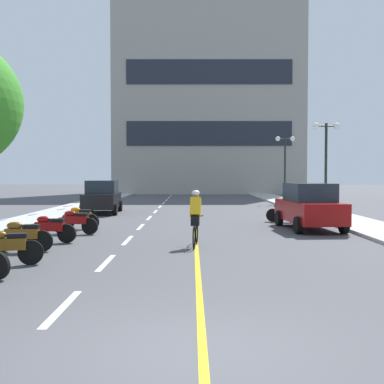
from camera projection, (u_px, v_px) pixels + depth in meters
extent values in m
plane|color=#47474C|center=(191.00, 213.00, 26.86)|extent=(140.00, 140.00, 0.00)
cube|color=#A8A8A3|center=(75.00, 208.00, 29.87)|extent=(2.40, 72.00, 0.12)
cube|color=#A8A8A3|center=(308.00, 208.00, 29.83)|extent=(2.40, 72.00, 0.12)
cube|color=silver|center=(64.00, 308.00, 7.88)|extent=(0.14, 2.20, 0.01)
cube|color=silver|center=(107.00, 263.00, 11.87)|extent=(0.14, 2.20, 0.01)
cube|color=silver|center=(129.00, 240.00, 15.87)|extent=(0.14, 2.20, 0.01)
cube|color=silver|center=(142.00, 227.00, 19.87)|extent=(0.14, 2.20, 0.01)
cube|color=silver|center=(151.00, 218.00, 23.87)|extent=(0.14, 2.20, 0.01)
cube|color=silver|center=(157.00, 212.00, 27.86)|extent=(0.14, 2.20, 0.01)
cube|color=silver|center=(161.00, 207.00, 31.86)|extent=(0.14, 2.20, 0.01)
cube|color=silver|center=(165.00, 203.00, 35.86)|extent=(0.14, 2.20, 0.01)
cube|color=silver|center=(168.00, 200.00, 39.85)|extent=(0.14, 2.20, 0.01)
cube|color=silver|center=(170.00, 198.00, 43.85)|extent=(0.14, 2.20, 0.01)
cube|color=silver|center=(172.00, 196.00, 47.85)|extent=(0.14, 2.20, 0.01)
cube|color=silver|center=(174.00, 194.00, 51.85)|extent=(0.14, 2.20, 0.01)
cube|color=gold|center=(196.00, 209.00, 29.85)|extent=(0.12, 66.00, 0.01)
cube|color=#9E998E|center=(209.00, 99.00, 54.83)|extent=(20.65, 8.82, 21.38)
cube|color=#1E232D|center=(211.00, 133.00, 50.54)|extent=(17.34, 0.10, 2.57)
cube|color=#1E232D|center=(211.00, 72.00, 50.30)|extent=(17.34, 0.10, 2.57)
cylinder|color=black|center=(327.00, 168.00, 25.60)|extent=(0.14, 0.14, 4.75)
cylinder|color=black|center=(328.00, 126.00, 25.52)|extent=(1.10, 0.08, 0.08)
sphere|color=white|center=(317.00, 126.00, 25.52)|extent=(0.36, 0.36, 0.36)
sphere|color=white|center=(338.00, 126.00, 25.52)|extent=(0.36, 0.36, 0.36)
cylinder|color=black|center=(286.00, 169.00, 36.17)|extent=(0.14, 0.14, 4.84)
cylinder|color=black|center=(287.00, 139.00, 36.08)|extent=(1.10, 0.08, 0.08)
sphere|color=white|center=(279.00, 139.00, 36.08)|extent=(0.36, 0.36, 0.36)
sphere|color=white|center=(294.00, 139.00, 36.08)|extent=(0.36, 0.36, 0.36)
cylinder|color=black|center=(280.00, 218.00, 20.29)|extent=(0.26, 0.65, 0.64)
cylinder|color=black|center=(320.00, 218.00, 20.40)|extent=(0.26, 0.65, 0.64)
cylinder|color=black|center=(300.00, 225.00, 17.50)|extent=(0.26, 0.65, 0.64)
cylinder|color=black|center=(345.00, 225.00, 17.61)|extent=(0.26, 0.65, 0.64)
cube|color=maroon|center=(311.00, 211.00, 18.93)|extent=(1.99, 4.31, 0.80)
cube|color=#1E2833|center=(311.00, 192.00, 18.90)|extent=(1.71, 2.30, 0.70)
cylinder|color=black|center=(92.00, 206.00, 28.06)|extent=(0.25, 0.65, 0.64)
cylinder|color=black|center=(122.00, 206.00, 28.14)|extent=(0.25, 0.65, 0.64)
cylinder|color=black|center=(84.00, 209.00, 25.27)|extent=(0.25, 0.65, 0.64)
cylinder|color=black|center=(116.00, 209.00, 25.35)|extent=(0.25, 0.65, 0.64)
cube|color=black|center=(104.00, 200.00, 26.69)|extent=(1.91, 4.28, 0.80)
cube|color=#1E2833|center=(104.00, 187.00, 26.66)|extent=(1.67, 2.28, 0.70)
cylinder|color=black|center=(32.00, 252.00, 11.59)|extent=(0.61, 0.24, 0.60)
cube|color=brown|center=(8.00, 244.00, 11.45)|extent=(0.94, 0.48, 0.28)
cube|color=black|center=(19.00, 235.00, 11.50)|extent=(0.48, 0.34, 0.10)
cylinder|color=black|center=(4.00, 241.00, 13.47)|extent=(0.60, 0.13, 0.60)
cylinder|color=black|center=(44.00, 241.00, 13.52)|extent=(0.60, 0.13, 0.60)
cube|color=brown|center=(24.00, 233.00, 13.49)|extent=(0.91, 0.32, 0.28)
ellipsoid|color=brown|center=(16.00, 226.00, 13.47)|extent=(0.45, 0.26, 0.22)
cube|color=black|center=(33.00, 226.00, 13.49)|extent=(0.45, 0.26, 0.10)
cylinder|color=silver|center=(4.00, 220.00, 13.45)|extent=(0.06, 0.60, 0.03)
cylinder|color=black|center=(35.00, 233.00, 15.33)|extent=(0.61, 0.15, 0.60)
cylinder|color=black|center=(68.00, 234.00, 15.23)|extent=(0.61, 0.15, 0.60)
cube|color=maroon|center=(51.00, 226.00, 15.27)|extent=(0.92, 0.36, 0.28)
ellipsoid|color=maroon|center=(45.00, 219.00, 15.28)|extent=(0.46, 0.28, 0.22)
cube|color=black|center=(59.00, 220.00, 15.24)|extent=(0.46, 0.28, 0.10)
cylinder|color=silver|center=(34.00, 214.00, 15.31)|extent=(0.08, 0.60, 0.03)
cylinder|color=black|center=(63.00, 226.00, 17.57)|extent=(0.61, 0.21, 0.60)
cylinder|color=black|center=(91.00, 226.00, 17.36)|extent=(0.61, 0.21, 0.60)
cube|color=maroon|center=(77.00, 220.00, 17.45)|extent=(0.94, 0.44, 0.28)
ellipsoid|color=maroon|center=(72.00, 214.00, 17.48)|extent=(0.48, 0.32, 0.22)
cube|color=black|center=(83.00, 214.00, 17.40)|extent=(0.48, 0.32, 0.10)
cylinder|color=silver|center=(63.00, 209.00, 17.54)|extent=(0.14, 0.60, 0.03)
cylinder|color=black|center=(70.00, 221.00, 19.37)|extent=(0.60, 0.30, 0.60)
cylinder|color=black|center=(94.00, 222.00, 18.99)|extent=(0.60, 0.30, 0.60)
cube|color=orange|center=(81.00, 216.00, 19.17)|extent=(0.94, 0.57, 0.28)
ellipsoid|color=orange|center=(77.00, 210.00, 19.23)|extent=(0.50, 0.37, 0.22)
cube|color=black|center=(87.00, 211.00, 19.08)|extent=(0.50, 0.37, 0.10)
cylinder|color=silver|center=(70.00, 206.00, 19.34)|extent=(0.23, 0.58, 0.03)
cylinder|color=black|center=(299.00, 216.00, 21.65)|extent=(0.60, 0.26, 0.60)
cylinder|color=black|center=(274.00, 215.00, 21.95)|extent=(0.60, 0.26, 0.60)
cube|color=#B2B2B7|center=(286.00, 211.00, 21.79)|extent=(0.94, 0.51, 0.28)
ellipsoid|color=#B2B2B7|center=(291.00, 206.00, 21.73)|extent=(0.49, 0.35, 0.22)
cube|color=black|center=(281.00, 206.00, 21.85)|extent=(0.49, 0.35, 0.10)
cylinder|color=silver|center=(299.00, 202.00, 21.63)|extent=(0.19, 0.59, 0.03)
torus|color=black|center=(198.00, 233.00, 15.03)|extent=(0.10, 0.72, 0.72)
torus|color=black|center=(195.00, 238.00, 13.98)|extent=(0.10, 0.72, 0.72)
cylinder|color=black|center=(197.00, 225.00, 14.47)|extent=(0.12, 0.95, 0.04)
cube|color=black|center=(196.00, 219.00, 14.31)|extent=(0.12, 0.21, 0.06)
cylinder|color=black|center=(198.00, 216.00, 14.91)|extent=(0.42, 0.06, 0.03)
cube|color=black|center=(197.00, 221.00, 14.36)|extent=(0.27, 0.38, 0.28)
cube|color=yellow|center=(197.00, 207.00, 14.50)|extent=(0.36, 0.48, 0.61)
sphere|color=#8C6647|center=(197.00, 195.00, 14.61)|extent=(0.20, 0.20, 0.20)
ellipsoid|color=white|center=(197.00, 193.00, 14.61)|extent=(0.24, 0.26, 0.16)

